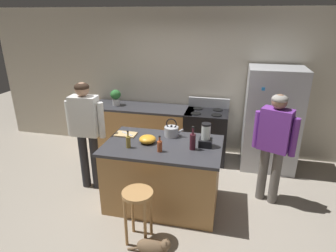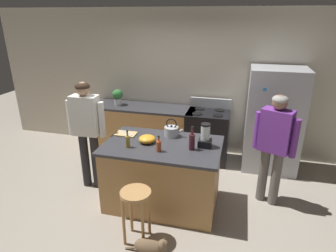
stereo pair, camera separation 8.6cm
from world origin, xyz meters
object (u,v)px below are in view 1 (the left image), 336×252
person_by_island_left (86,127)px  chef_knife (127,134)px  kitchen_island (163,174)px  cat (153,247)px  blender_appliance (206,137)px  cutting_board (126,134)px  potted_plant (116,96)px  refrigerator (271,120)px  mixing_bowl (147,139)px  bar_stool (138,203)px  bottle_cooking_sauce (160,146)px  bottle_vinegar (128,142)px  tea_kettle (171,131)px  person_by_sink_right (274,140)px  stove_range (206,135)px  bottle_wine (193,141)px

person_by_island_left → chef_knife: (0.63, 0.03, -0.06)m
kitchen_island → chef_knife: 0.78m
person_by_island_left → cat: 1.98m
blender_appliance → cutting_board: blender_appliance is taller
potted_plant → refrigerator: bearing=-1.0°
person_by_island_left → chef_knife: size_ratio=7.66×
refrigerator → person_by_island_left: (-2.75, -1.34, 0.13)m
cat → mixing_bowl: size_ratio=2.26×
bar_stool → bottle_cooking_sauce: size_ratio=3.15×
potted_plant → bottle_vinegar: potted_plant is taller
potted_plant → tea_kettle: potted_plant is taller
mixing_bowl → person_by_island_left: bearing=170.9°
bottle_vinegar → cutting_board: bottle_vinegar is taller
person_by_sink_right → potted_plant: bearing=157.8°
chef_knife → person_by_island_left: bearing=-148.0°
bottle_cooking_sauce → person_by_island_left: bearing=162.8°
stove_range → potted_plant: bearing=179.2°
bottle_wine → mixing_bowl: bottle_wine is taller
person_by_island_left → cutting_board: (0.61, 0.03, -0.08)m
cat → bottle_cooking_sauce: bottle_cooking_sauce is taller
kitchen_island → potted_plant: 2.13m
bar_stool → cat: bearing=-39.0°
person_by_sink_right → refrigerator: bearing=85.8°
person_by_sink_right → bottle_wine: bearing=-155.5°
person_by_sink_right → bottle_wine: 1.16m
bottle_cooking_sauce → cutting_board: 0.74m
kitchen_island → chef_knife: bearing=162.2°
cat → chef_knife: bearing=121.4°
kitchen_island → potted_plant: size_ratio=5.25×
stove_range → chef_knife: 1.75m
bottle_vinegar → mixing_bowl: (0.20, 0.20, -0.03)m
blender_appliance → chef_knife: 1.16m
stove_range → mixing_bowl: size_ratio=4.84×
cat → blender_appliance: 1.49m
refrigerator → blender_appliance: size_ratio=5.52×
kitchen_island → refrigerator: (1.54, 1.50, 0.42)m
person_by_island_left → mixing_bowl: person_by_island_left is taller
cutting_board → bottle_cooking_sauce: bearing=-33.5°
bottle_vinegar → tea_kettle: bearing=47.0°
kitchen_island → bottle_cooking_sauce: 0.59m
cat → bottle_wine: size_ratio=1.64×
tea_kettle → stove_range: bearing=72.6°
cat → bottle_cooking_sauce: 1.18m
mixing_bowl → tea_kettle: 0.40m
stove_range → person_by_sink_right: person_by_sink_right is taller
blender_appliance → bottle_vinegar: size_ratio=1.36×
potted_plant → blender_appliance: 2.40m
person_by_island_left → person_by_sink_right: 2.69m
refrigerator → bottle_wine: bearing=-125.9°
person_by_sink_right → mixing_bowl: 1.73m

